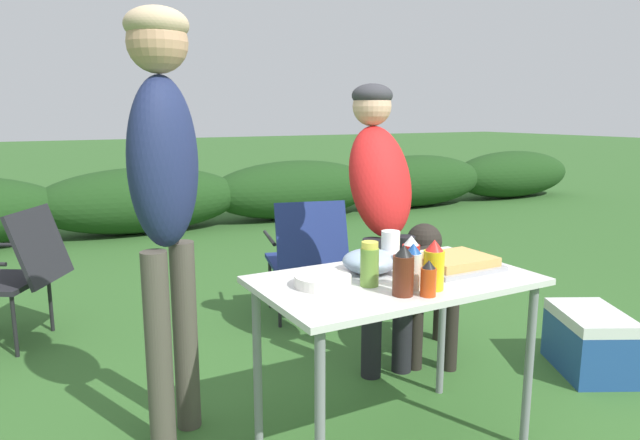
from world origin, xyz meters
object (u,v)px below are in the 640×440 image
(bbq_sauce_bottle, at_px, (403,271))
(standing_person_in_red_jacket, at_px, (164,174))
(ketchup_bottle, at_px, (411,258))
(standing_person_with_beanie, at_px, (380,193))
(dog, at_px, (429,273))
(camp_chair_near_hedge, at_px, (306,253))
(camp_chair_green_behind_table, at_px, (15,269))
(plate_stack, at_px, (323,281))
(food_tray, at_px, (455,263))
(folding_table, at_px, (395,296))
(mixing_bowl, at_px, (370,261))
(paper_cup_stack, at_px, (390,248))
(mustard_bottle, at_px, (434,266))
(hot_sauce_bottle, at_px, (428,279))
(cooler_box, at_px, (589,342))
(mayo_bottle, at_px, (413,267))
(relish_jar, at_px, (370,264))

(bbq_sauce_bottle, distance_m, standing_person_in_red_jacket, 1.02)
(standing_person_in_red_jacket, bearing_deg, bbq_sauce_bottle, -85.74)
(ketchup_bottle, distance_m, standing_person_with_beanie, 0.80)
(dog, bearing_deg, camp_chair_near_hedge, 151.16)
(bbq_sauce_bottle, distance_m, camp_chair_green_behind_table, 2.53)
(plate_stack, distance_m, standing_person_in_red_jacket, 0.77)
(camp_chair_green_behind_table, height_order, camp_chair_near_hedge, same)
(food_tray, bearing_deg, dog, 56.98)
(standing_person_with_beanie, bearing_deg, folding_table, -112.09)
(mixing_bowl, bearing_deg, paper_cup_stack, 22.26)
(folding_table, bearing_deg, mustard_bottle, -80.50)
(bbq_sauce_bottle, bearing_deg, plate_stack, 130.49)
(paper_cup_stack, height_order, hot_sauce_bottle, paper_cup_stack)
(folding_table, xyz_separation_m, camp_chair_near_hedge, (0.37, 1.50, -0.20))
(standing_person_with_beanie, distance_m, standing_person_in_red_jacket, 1.19)
(camp_chair_green_behind_table, bearing_deg, dog, -89.01)
(plate_stack, relative_size, mixing_bowl, 0.96)
(cooler_box, bearing_deg, paper_cup_stack, 113.01)
(food_tray, bearing_deg, standing_person_with_beanie, 82.26)
(standing_person_in_red_jacket, bearing_deg, mayo_bottle, -80.80)
(folding_table, xyz_separation_m, cooler_box, (1.36, 0.07, -0.49))
(folding_table, relative_size, relish_jar, 6.42)
(mayo_bottle, relative_size, standing_person_in_red_jacket, 0.10)
(bbq_sauce_bottle, xyz_separation_m, standing_person_in_red_jacket, (-0.67, 0.70, 0.32))
(ketchup_bottle, bearing_deg, camp_chair_near_hedge, 78.25)
(hot_sauce_bottle, distance_m, camp_chair_green_behind_table, 2.61)
(mixing_bowl, xyz_separation_m, camp_chair_green_behind_table, (-1.30, 1.88, -0.32))
(ketchup_bottle, bearing_deg, folding_table, 151.48)
(food_tray, distance_m, hot_sauce_bottle, 0.41)
(cooler_box, bearing_deg, standing_person_in_red_jacket, 105.78)
(paper_cup_stack, height_order, bbq_sauce_bottle, bbq_sauce_bottle)
(food_tray, height_order, mixing_bowl, mixing_bowl)
(cooler_box, bearing_deg, camp_chair_green_behind_table, 82.08)
(relish_jar, bearing_deg, camp_chair_green_behind_table, 120.53)
(ketchup_bottle, xyz_separation_m, standing_person_with_beanie, (0.34, 0.71, 0.15))
(hot_sauce_bottle, height_order, cooler_box, hot_sauce_bottle)
(dog, bearing_deg, standing_person_in_red_jacket, -138.79)
(ketchup_bottle, distance_m, standing_person_in_red_jacket, 1.04)
(camp_chair_near_hedge, bearing_deg, relish_jar, -94.15)
(camp_chair_near_hedge, bearing_deg, mixing_bowl, -92.28)
(mixing_bowl, distance_m, standing_person_with_beanie, 0.75)
(food_tray, xyz_separation_m, cooler_box, (1.06, 0.08, -0.60))
(folding_table, height_order, standing_person_with_beanie, standing_person_with_beanie)
(mixing_bowl, relative_size, ketchup_bottle, 1.32)
(dog, relative_size, cooler_box, 1.59)
(food_tray, bearing_deg, standing_person_in_red_jacket, 154.08)
(standing_person_in_red_jacket, bearing_deg, paper_cup_stack, -60.62)
(plate_stack, bearing_deg, standing_person_in_red_jacket, 134.86)
(standing_person_with_beanie, bearing_deg, food_tray, -90.00)
(camp_chair_near_hedge, bearing_deg, food_tray, -78.23)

